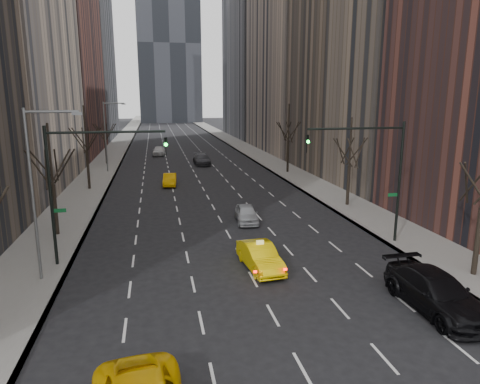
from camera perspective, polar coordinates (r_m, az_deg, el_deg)
ground at (r=16.95m, az=8.29°, el=-22.28°), size 400.00×400.00×0.00m
sidewalk_left at (r=83.94m, az=-16.25°, el=5.42°), size 4.50×320.00×0.15m
sidewalk_right at (r=85.36m, az=0.43°, el=6.02°), size 4.50×320.00×0.15m
bld_left_far at (r=81.73m, az=-24.38°, el=20.11°), size 14.00×28.00×44.00m
bld_left_deep at (r=112.19m, az=-21.17°, el=22.12°), size 14.00×30.00×60.00m
bld_right_far at (r=82.90m, az=8.20°, el=23.01°), size 14.00×28.00×50.00m
bld_right_deep at (r=112.92m, az=2.66°, el=22.31°), size 14.00×30.00×58.00m
tree_lw_b at (r=32.41m, az=-23.68°, el=0.89°), size 3.36×3.50×7.82m
tree_lw_c at (r=47.93m, az=-19.75°, el=5.02°), size 3.36×3.50×8.74m
tree_lw_d at (r=65.73m, az=-17.50°, el=6.58°), size 3.36×3.50×7.36m
tree_rw_b at (r=39.37m, az=14.36°, el=3.43°), size 3.36×3.50×7.82m
tree_rw_c at (r=55.97m, az=6.44°, el=6.64°), size 3.36×3.50×8.74m
traffic_mast_left at (r=25.75m, az=-20.49°, el=2.41°), size 6.69×0.39×8.00m
traffic_mast_right at (r=29.01m, az=17.82°, el=3.65°), size 6.69×0.39×8.00m
streetlight_near at (r=24.15m, az=-25.30°, el=1.70°), size 2.83×0.22×9.00m
streetlight_far at (r=58.51m, az=-17.20°, el=7.97°), size 2.83×0.22×9.00m
taxi_sedan at (r=24.76m, az=2.68°, el=-8.58°), size 2.02×4.65×1.49m
silver_sedan_ahead at (r=33.78m, az=0.87°, el=-2.89°), size 2.00×4.20×1.38m
parked_suv_black at (r=22.12m, az=24.67°, el=-12.06°), size 2.60×6.08×1.75m
far_taxi at (r=48.52m, az=-9.34°, el=1.64°), size 1.73×4.14×1.33m
far_suv_grey at (r=63.30m, az=-5.13°, el=4.36°), size 2.25×5.38×1.55m
far_car_white at (r=74.46m, az=-10.78°, el=5.42°), size 2.23×4.85×1.61m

